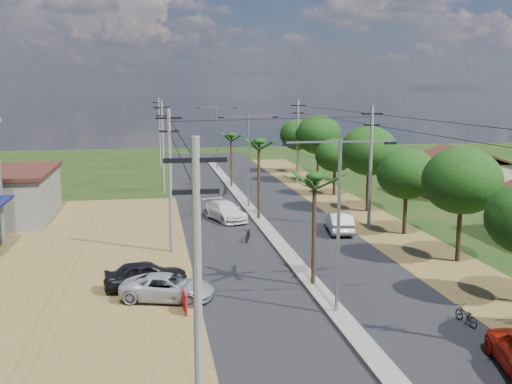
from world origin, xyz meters
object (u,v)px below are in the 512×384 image
(car_white_far, at_px, (225,211))
(car_parked_silver, at_px, (168,288))
(moto_rider_east, at_px, (466,316))
(car_parked_dark, at_px, (146,275))
(roadside_sign, at_px, (185,302))
(car_silver_mid, at_px, (339,223))

(car_white_far, height_order, car_parked_silver, car_white_far)
(car_white_far, xyz_separation_m, moto_rider_east, (7.78, -22.66, -0.32))
(car_parked_silver, height_order, moto_rider_east, car_parked_silver)
(car_parked_dark, bearing_deg, car_parked_silver, -161.66)
(car_parked_silver, distance_m, roadside_sign, 1.90)
(car_silver_mid, distance_m, moto_rider_east, 17.33)
(car_parked_silver, height_order, car_parked_dark, car_parked_dark)
(car_white_far, bearing_deg, car_parked_silver, -124.72)
(moto_rider_east, height_order, roadside_sign, roadside_sign)
(car_parked_silver, xyz_separation_m, moto_rider_east, (12.70, -5.33, -0.23))
(car_white_far, height_order, moto_rider_east, car_white_far)
(car_white_far, bearing_deg, moto_rider_east, -89.93)
(moto_rider_east, xyz_separation_m, roadside_sign, (-11.97, 3.58, 0.10))
(car_parked_dark, bearing_deg, car_white_far, -31.26)
(car_parked_silver, distance_m, moto_rider_east, 13.78)
(car_silver_mid, distance_m, car_parked_silver, 17.33)
(car_white_far, xyz_separation_m, car_parked_dark, (-5.96, -15.42, -0.00))
(car_parked_silver, relative_size, moto_rider_east, 2.98)
(car_white_far, bearing_deg, roadside_sign, -121.27)
(car_parked_silver, bearing_deg, moto_rider_east, -96.07)
(car_silver_mid, xyz_separation_m, moto_rider_east, (0.20, -17.33, -0.33))
(car_parked_dark, height_order, roadside_sign, car_parked_dark)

